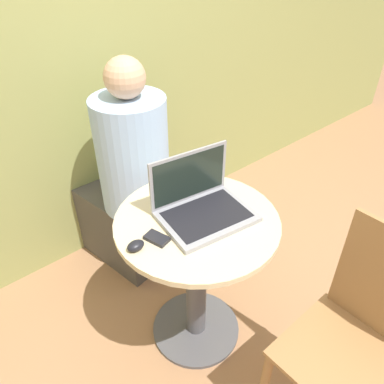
{
  "coord_description": "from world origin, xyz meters",
  "views": [
    {
      "loc": [
        -0.76,
        -0.87,
        1.7
      ],
      "look_at": [
        0.02,
        0.05,
        0.84
      ],
      "focal_mm": 35.0,
      "sensor_mm": 36.0,
      "label": 1
    }
  ],
  "objects": [
    {
      "name": "chair_empty",
      "position": [
        0.19,
        -0.66,
        0.47
      ],
      "size": [
        0.4,
        0.4,
        0.92
      ],
      "color": "#9E7042",
      "rests_on": "ground_plane"
    },
    {
      "name": "round_table",
      "position": [
        0.0,
        0.0,
        0.49
      ],
      "size": [
        0.67,
        0.67,
        0.74
      ],
      "color": "#4C4C51",
      "rests_on": "ground_plane"
    },
    {
      "name": "back_wall",
      "position": [
        0.0,
        0.95,
        1.3
      ],
      "size": [
        7.0,
        0.05,
        2.6
      ],
      "color": "#939956",
      "rests_on": "ground_plane"
    },
    {
      "name": "person_seated",
      "position": [
        0.06,
        0.63,
        0.52
      ],
      "size": [
        0.42,
        0.58,
        1.24
      ],
      "color": "#4C4742",
      "rests_on": "ground_plane"
    },
    {
      "name": "computer_mouse",
      "position": [
        -0.28,
        0.02,
        0.75
      ],
      "size": [
        0.07,
        0.05,
        0.03
      ],
      "color": "black",
      "rests_on": "round_table"
    },
    {
      "name": "ground_plane",
      "position": [
        0.0,
        0.0,
        0.0
      ],
      "size": [
        12.0,
        12.0,
        0.0
      ],
      "primitive_type": "plane",
      "color": "#9E704C"
    },
    {
      "name": "laptop",
      "position": [
        0.04,
        0.02,
        0.78
      ],
      "size": [
        0.39,
        0.32,
        0.24
      ],
      "color": "gray",
      "rests_on": "round_table"
    },
    {
      "name": "cell_phone",
      "position": [
        -0.19,
        0.01,
        0.74
      ],
      "size": [
        0.08,
        0.1,
        0.02
      ],
      "color": "black",
      "rests_on": "round_table"
    }
  ]
}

